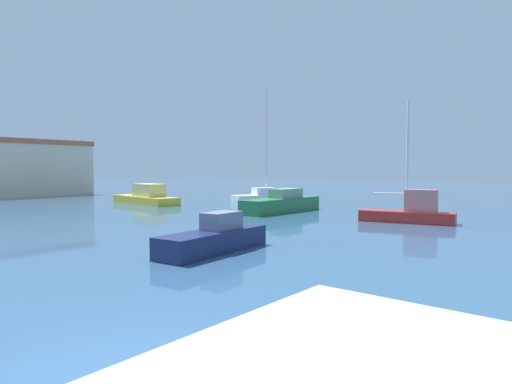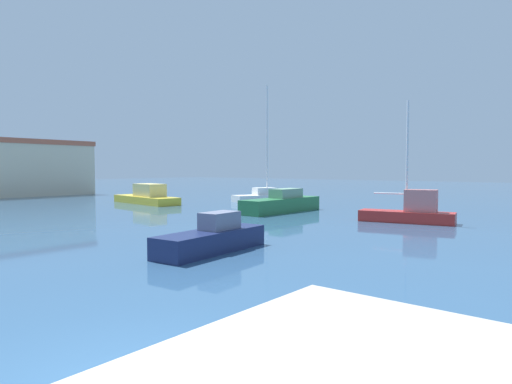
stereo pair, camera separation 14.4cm
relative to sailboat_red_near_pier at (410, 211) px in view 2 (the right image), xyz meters
name	(u,v)px [view 2 (the right image)]	position (x,y,z in m)	size (l,w,h in m)	color
water	(143,210)	(-4.30, 16.57, -0.59)	(160.00, 160.00, 0.00)	#2D5175
sailboat_red_near_pier	(410,211)	(0.00, 0.00, 0.00)	(2.13, 4.82, 6.24)	#B22823
motorboat_navy_center_channel	(213,238)	(-11.99, 2.21, -0.15)	(4.56, 1.68, 1.30)	#19234C
motorboat_green_mid_harbor	(282,203)	(0.31, 8.35, -0.05)	(6.47, 1.70, 1.48)	#28703D
sailboat_white_far_left	(266,196)	(6.96, 14.84, -0.12)	(6.07, 3.95, 9.76)	white
motorboat_yellow_distant_north	(147,197)	(-1.00, 20.62, -0.04)	(2.91, 7.39, 1.57)	gold
waterfront_apartments	(26,168)	(-2.43, 38.91, 2.26)	(11.90, 6.40, 5.68)	beige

